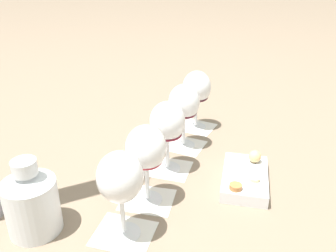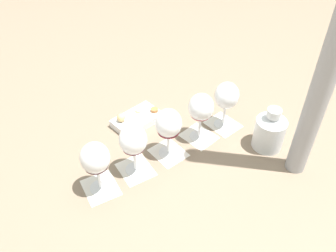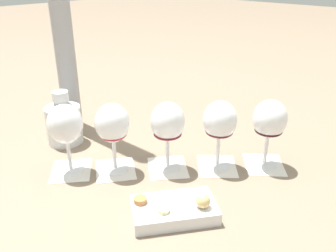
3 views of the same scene
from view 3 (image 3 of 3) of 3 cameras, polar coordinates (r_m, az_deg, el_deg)
The scene contains 13 objects.
ground_plane at distance 0.89m, azimuth -0.06°, elevation -6.71°, with size 8.00×8.00×0.00m, color #7F6B56.
tasting_card_0 at distance 0.91m, azimuth -15.26°, elevation -6.89°, with size 0.14×0.14×0.00m.
tasting_card_1 at distance 0.89m, azimuth -8.41°, elevation -6.90°, with size 0.14×0.14×0.00m.
tasting_card_2 at distance 0.89m, azimuth 0.09°, elevation -6.72°, with size 0.14×0.14×0.00m.
tasting_card_3 at distance 0.91m, azimuth 7.86°, elevation -6.36°, with size 0.14×0.14×0.00m.
tasting_card_4 at distance 0.94m, azimuth 15.14°, elevation -5.96°, with size 0.14×0.14×0.00m.
wine_glass_0 at distance 0.86m, azimuth -16.12°, elevation -0.16°, with size 0.08×0.08×0.17m.
wine_glass_1 at distance 0.84m, azimuth -8.90°, elevation -0.02°, with size 0.08×0.08×0.17m.
wine_glass_2 at distance 0.84m, azimuth 0.09°, elevation 0.24°, with size 0.08×0.08×0.17m.
wine_glass_3 at distance 0.85m, azimuth 8.31°, elevation 0.45°, with size 0.08×0.08×0.17m.
wine_glass_4 at distance 0.89m, azimuth 15.97°, elevation 0.64°, with size 0.08×0.08×0.17m.
ceramic_vase at distance 1.03m, azimuth -16.42°, elevation 0.83°, with size 0.10×0.10×0.15m.
snack_dish at distance 0.73m, azimuth 1.10°, elevation -13.22°, with size 0.19×0.18×0.06m.
Camera 3 is at (-0.56, -0.52, 0.46)m, focal length 38.00 mm.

